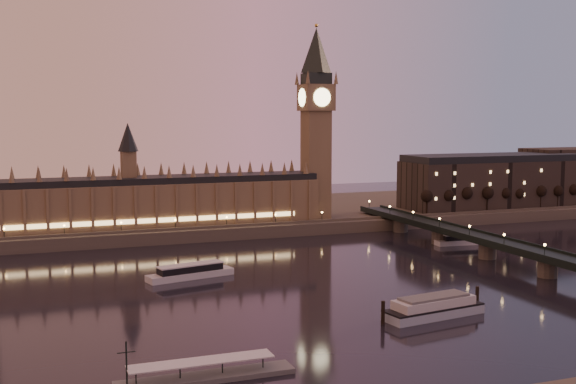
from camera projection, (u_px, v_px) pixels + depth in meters
name	position (u px, v px, depth m)	size (l,w,h in m)	color
ground	(306.00, 286.00, 262.28)	(700.00, 700.00, 0.00)	black
far_embankment	(250.00, 215.00, 426.10)	(560.00, 130.00, 6.00)	#423D35
palace_of_westminster	(141.00, 196.00, 358.76)	(180.00, 26.62, 52.00)	brown
big_ben	(316.00, 111.00, 386.86)	(17.68, 17.68, 104.00)	brown
westminster_bridge	(515.00, 254.00, 293.46)	(13.20, 260.00, 15.30)	black
city_block	(518.00, 179.00, 449.51)	(155.00, 45.00, 34.00)	black
bare_tree_0	(426.00, 197.00, 402.21)	(6.76, 6.76, 13.74)	black
bare_tree_1	(446.00, 196.00, 406.73)	(6.76, 6.76, 13.74)	black
bare_tree_2	(466.00, 195.00, 411.25)	(6.76, 6.76, 13.74)	black
bare_tree_3	(485.00, 194.00, 415.78)	(6.76, 6.76, 13.74)	black
bare_tree_4	(504.00, 193.00, 420.30)	(6.76, 6.76, 13.74)	black
bare_tree_5	(522.00, 192.00, 424.83)	(6.76, 6.76, 13.74)	black
bare_tree_6	(540.00, 192.00, 429.35)	(6.76, 6.76, 13.74)	black
bare_tree_7	(558.00, 191.00, 433.88)	(6.76, 6.76, 13.74)	black
bare_tree_8	(575.00, 190.00, 438.40)	(6.76, 6.76, 13.74)	black
cruise_boat_a	(190.00, 272.00, 274.58)	(34.81, 14.88, 5.44)	silver
cruise_boat_b	(463.00, 240.00, 345.85)	(28.25, 9.77, 5.11)	silver
moored_barge	(434.00, 307.00, 222.03)	(38.21, 14.37, 7.08)	#9CAFC7
pontoon_pier	(205.00, 375.00, 169.32)	(42.56, 7.09, 11.35)	#595B5E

